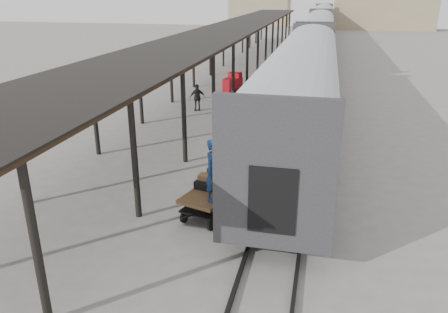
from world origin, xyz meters
The scene contains 11 objects.
ground centered at (0.00, 0.00, 0.00)m, with size 160.00×160.00×0.00m, color slate.
train centered at (3.19, 33.79, 2.69)m, with size 3.45×76.01×4.01m.
canopy centered at (-3.40, 24.00, 4.00)m, with size 4.90×64.30×4.15m.
rails centered at (3.20, 34.00, 0.06)m, with size 1.54×150.00×0.12m.
building_far centered at (14.00, 78.00, 4.00)m, with size 18.00×10.00×8.00m, color tan.
building_left centered at (-10.00, 82.00, 3.00)m, with size 12.00×8.00×6.00m, color tan.
baggage_cart centered at (0.98, -1.29, 0.65)m, with size 1.89×2.66×0.86m.
suitcase_stack centered at (0.97, -1.00, 1.05)m, with size 1.37×1.05×0.57m.
luggage_tug centered at (-2.19, 17.00, 0.62)m, with size 1.25×1.70×1.36m.
porter centered at (1.20, -1.94, 1.84)m, with size 0.71×0.47×1.96m, color navy.
pedestrian centered at (-3.21, 11.31, 0.82)m, with size 0.96×0.40×1.63m, color black.
Camera 1 is at (4.21, -13.72, 6.93)m, focal length 35.00 mm.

